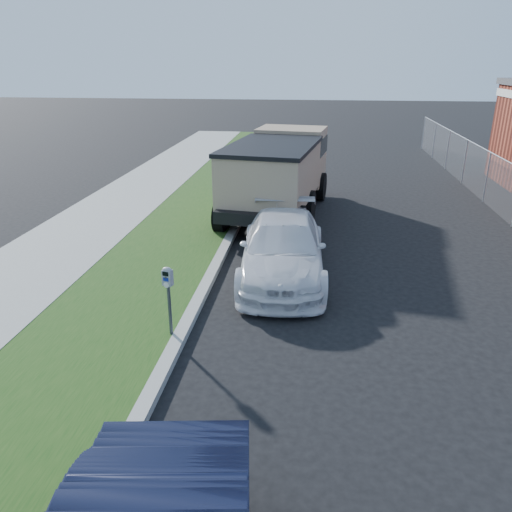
# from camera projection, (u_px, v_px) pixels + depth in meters

# --- Properties ---
(ground) EXTENTS (120.00, 120.00, 0.00)m
(ground) POSITION_uv_depth(u_px,v_px,m) (320.00, 324.00, 9.87)
(ground) COLOR black
(ground) RESTS_ON ground
(streetside) EXTENTS (6.12, 50.00, 0.15)m
(streetside) POSITION_uv_depth(u_px,v_px,m) (93.00, 269.00, 12.31)
(streetside) COLOR gray
(streetside) RESTS_ON ground
(parking_meter) EXTENTS (0.21, 0.16, 1.35)m
(parking_meter) POSITION_uv_depth(u_px,v_px,m) (168.00, 286.00, 8.93)
(parking_meter) COLOR #3F4247
(parking_meter) RESTS_ON ground
(white_wagon) EXTENTS (2.19, 4.93, 1.40)m
(white_wagon) POSITION_uv_depth(u_px,v_px,m) (283.00, 248.00, 11.90)
(white_wagon) COLOR silver
(white_wagon) RESTS_ON ground
(dump_truck) EXTENTS (3.42, 6.88, 2.58)m
(dump_truck) POSITION_uv_depth(u_px,v_px,m) (279.00, 170.00, 16.71)
(dump_truck) COLOR black
(dump_truck) RESTS_ON ground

